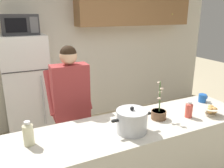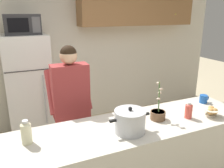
# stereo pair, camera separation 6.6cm
# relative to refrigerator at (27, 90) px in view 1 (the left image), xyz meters

# --- Properties ---
(back_wall_unit) EXTENTS (6.00, 0.48, 2.60)m
(back_wall_unit) POSITION_rel_refrigerator_xyz_m (1.05, 0.40, 0.63)
(back_wall_unit) COLOR silver
(back_wall_unit) RESTS_ON ground
(kitchen_island) EXTENTS (2.46, 0.68, 0.92)m
(kitchen_island) POSITION_rel_refrigerator_xyz_m (0.81, -1.85, -0.36)
(kitchen_island) COLOR beige
(kitchen_island) RESTS_ON ground
(refrigerator) EXTENTS (0.64, 0.68, 1.65)m
(refrigerator) POSITION_rel_refrigerator_xyz_m (0.00, 0.00, 0.00)
(refrigerator) COLOR white
(refrigerator) RESTS_ON ground
(microwave) EXTENTS (0.48, 0.37, 0.28)m
(microwave) POSITION_rel_refrigerator_xyz_m (0.00, -0.02, 0.96)
(microwave) COLOR #2D2D30
(microwave) RESTS_ON refrigerator
(person_near_pot) EXTENTS (0.50, 0.42, 1.61)m
(person_near_pot) POSITION_rel_refrigerator_xyz_m (0.36, -1.13, 0.18)
(person_near_pot) COLOR black
(person_near_pot) RESTS_ON ground
(cooking_pot) EXTENTS (0.39, 0.28, 0.24)m
(cooking_pot) POSITION_rel_refrigerator_xyz_m (0.68, -1.95, 0.20)
(cooking_pot) COLOR silver
(cooking_pot) RESTS_ON kitchen_island
(coffee_mug) EXTENTS (0.13, 0.09, 0.10)m
(coffee_mug) POSITION_rel_refrigerator_xyz_m (1.82, -1.70, 0.14)
(coffee_mug) COLOR #1E59B2
(coffee_mug) RESTS_ON kitchen_island
(bread_bowl) EXTENTS (0.19, 0.19, 0.10)m
(bread_bowl) POSITION_rel_refrigerator_xyz_m (1.61, -2.01, 0.15)
(bread_bowl) COLOR beige
(bread_bowl) RESTS_ON kitchen_island
(bottle_near_edge) EXTENTS (0.07, 0.07, 0.17)m
(bottle_near_edge) POSITION_rel_refrigerator_xyz_m (1.36, -1.94, 0.18)
(bottle_near_edge) COLOR #D84C3F
(bottle_near_edge) RESTS_ON kitchen_island
(bottle_mid_counter) EXTENTS (0.09, 0.09, 0.21)m
(bottle_mid_counter) POSITION_rel_refrigerator_xyz_m (-0.17, -1.77, 0.20)
(bottle_mid_counter) COLOR beige
(bottle_mid_counter) RESTS_ON kitchen_island
(potted_orchid) EXTENTS (0.15, 0.15, 0.39)m
(potted_orchid) POSITION_rel_refrigerator_xyz_m (1.06, -1.84, 0.16)
(potted_orchid) COLOR brown
(potted_orchid) RESTS_ON kitchen_island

